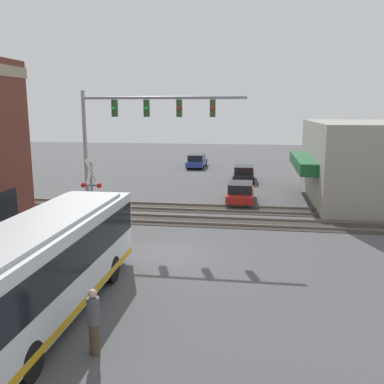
% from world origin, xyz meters
% --- Properties ---
extents(ground_plane, '(120.00, 120.00, 0.00)m').
position_xyz_m(ground_plane, '(0.00, 0.00, 0.00)').
color(ground_plane, '#4C4C4F').
extents(shop_building, '(12.59, 8.15, 5.50)m').
position_xyz_m(shop_building, '(13.76, -10.93, 2.75)').
color(shop_building, gray).
rests_on(shop_building, ground).
extents(city_bus, '(10.03, 2.59, 3.12)m').
position_xyz_m(city_bus, '(-5.96, 2.80, 1.72)').
color(city_bus, silver).
rests_on(city_bus, ground).
extents(traffic_signal_gantry, '(0.42, 8.95, 7.37)m').
position_xyz_m(traffic_signal_gantry, '(4.88, 2.92, 5.62)').
color(traffic_signal_gantry, gray).
rests_on(traffic_signal_gantry, ground).
extents(crossing_signal, '(1.41, 1.18, 3.81)m').
position_xyz_m(crossing_signal, '(4.19, 5.26, 2.30)').
color(crossing_signal, gray).
rests_on(crossing_signal, ground).
extents(rail_track_near, '(2.60, 60.00, 0.15)m').
position_xyz_m(rail_track_near, '(6.00, 0.00, 0.03)').
color(rail_track_near, '#332D28').
rests_on(rail_track_near, ground).
extents(rail_track_far, '(2.60, 60.00, 0.15)m').
position_xyz_m(rail_track_far, '(9.20, 0.00, 0.03)').
color(rail_track_far, '#332D28').
rests_on(rail_track_far, ground).
extents(parked_car_red, '(4.30, 1.82, 1.39)m').
position_xyz_m(parked_car_red, '(11.58, -2.60, 0.65)').
color(parked_car_red, '#B21E19').
rests_on(parked_car_red, ground).
extents(parked_car_black, '(4.60, 1.82, 1.41)m').
position_xyz_m(parked_car_black, '(20.33, -2.60, 0.66)').
color(parked_car_black, black).
rests_on(parked_car_black, ground).
extents(parked_car_blue, '(4.88, 1.82, 1.46)m').
position_xyz_m(parked_car_blue, '(28.65, 2.80, 0.68)').
color(parked_car_blue, navy).
rests_on(parked_car_blue, ground).
extents(pedestrian_near_bus, '(0.34, 0.34, 1.83)m').
position_xyz_m(pedestrian_near_bus, '(-7.83, 0.54, 0.94)').
color(pedestrian_near_bus, '#473828').
rests_on(pedestrian_near_bus, ground).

